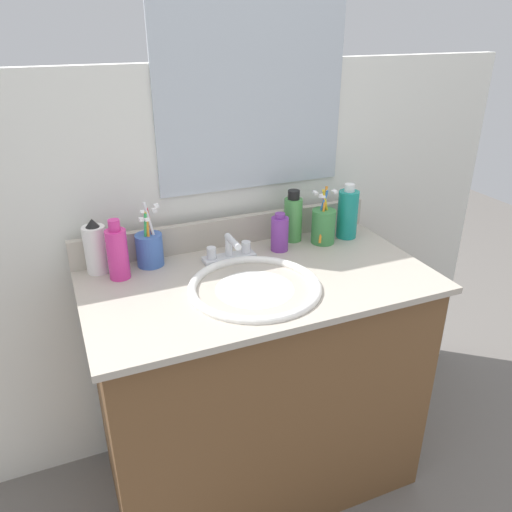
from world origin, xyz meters
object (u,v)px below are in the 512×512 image
object	(u,v)px
bottle_cream_purple	(280,233)
cup_blue_plastic	(150,248)
bottle_soap_pink	(118,253)
cup_green	(323,225)
bottle_toner_green	(293,218)
bottle_mouthwash_teal	(348,213)
faucet	(230,251)
bottle_lotion_white	(96,248)

from	to	relation	value
bottle_cream_purple	cup_blue_plastic	size ratio (longest dim) A/B	0.62
bottle_soap_pink	cup_green	xyz separation A→B (m)	(0.64, -0.00, -0.02)
bottle_toner_green	bottle_soap_pink	world-z (taller)	bottle_soap_pink
bottle_mouthwash_teal	cup_blue_plastic	distance (m)	0.64
faucet	cup_blue_plastic	bearing A→B (deg)	165.17
bottle_toner_green	cup_green	bearing A→B (deg)	-34.26
cup_green	cup_blue_plastic	world-z (taller)	cup_blue_plastic
bottle_lotion_white	cup_blue_plastic	bearing A→B (deg)	-5.95
bottle_toner_green	cup_blue_plastic	bearing A→B (deg)	-179.54
bottle_soap_pink	bottle_lotion_white	bearing A→B (deg)	129.23
cup_green	bottle_mouthwash_teal	bearing A→B (deg)	6.44
faucet	cup_blue_plastic	xyz separation A→B (m)	(-0.23, 0.06, 0.03)
bottle_lotion_white	cup_blue_plastic	world-z (taller)	cup_blue_plastic
bottle_soap_pink	cup_green	world-z (taller)	cup_green
bottle_mouthwash_teal	bottle_lotion_white	size ratio (longest dim) A/B	1.12
bottle_lotion_white	cup_green	xyz separation A→B (m)	(0.70, -0.07, -0.01)
cup_blue_plastic	bottle_lotion_white	bearing A→B (deg)	174.05
bottle_soap_pink	bottle_mouthwash_teal	xyz separation A→B (m)	(0.74, 0.01, 0.01)
bottle_toner_green	cup_green	size ratio (longest dim) A/B	0.91
bottle_cream_purple	bottle_mouthwash_teal	bearing A→B (deg)	2.39
faucet	cup_blue_plastic	distance (m)	0.23
faucet	cup_green	distance (m)	0.32
bottle_toner_green	bottle_lotion_white	size ratio (longest dim) A/B	1.05
cup_blue_plastic	faucet	bearing A→B (deg)	-14.83
bottle_toner_green	bottle_soap_pink	distance (m)	0.57
bottle_soap_pink	bottle_lotion_white	world-z (taller)	bottle_soap_pink
bottle_lotion_white	cup_blue_plastic	xyz separation A→B (m)	(0.15, -0.02, -0.02)
bottle_toner_green	faucet	bearing A→B (deg)	-165.29
bottle_soap_pink	cup_green	size ratio (longest dim) A/B	0.93
bottle_soap_pink	bottle_mouthwash_teal	bearing A→B (deg)	0.48
faucet	bottle_mouthwash_teal	world-z (taller)	bottle_mouthwash_teal
bottle_toner_green	bottle_lotion_white	xyz separation A→B (m)	(-0.61, 0.01, -0.00)
bottle_toner_green	bottle_mouthwash_teal	bearing A→B (deg)	-14.18
bottle_cream_purple	bottle_mouthwash_teal	distance (m)	0.25
bottle_mouthwash_teal	bottle_lotion_white	bearing A→B (deg)	175.94
bottle_mouthwash_teal	cup_blue_plastic	world-z (taller)	cup_blue_plastic
bottle_cream_purple	bottle_mouthwash_teal	world-z (taller)	bottle_mouthwash_teal
faucet	cup_green	bearing A→B (deg)	1.44
faucet	bottle_toner_green	xyz separation A→B (m)	(0.24, 0.06, 0.05)
bottle_soap_pink	bottle_mouthwash_teal	world-z (taller)	bottle_mouthwash_teal
bottle_mouthwash_teal	bottle_cream_purple	bearing A→B (deg)	-177.61
faucet	bottle_toner_green	distance (m)	0.25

